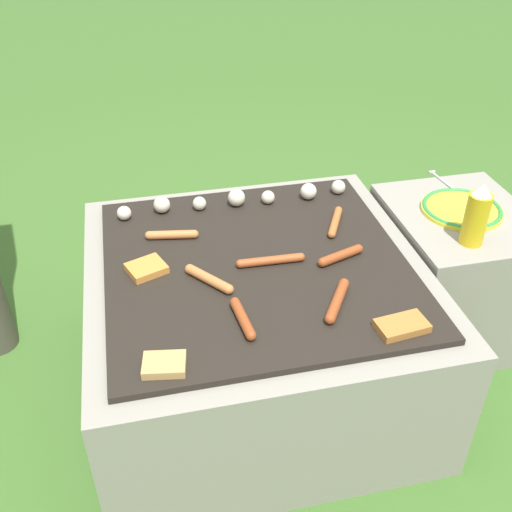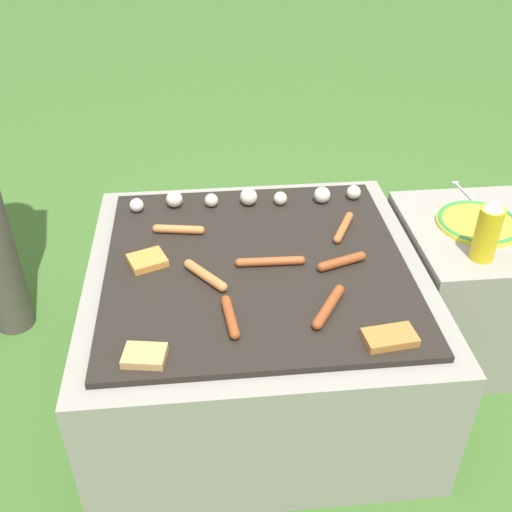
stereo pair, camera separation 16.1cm
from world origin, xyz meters
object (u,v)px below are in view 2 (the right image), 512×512
at_px(sausage_front_center, 270,261).
at_px(condiment_bottle, 488,231).
at_px(plate_colorful, 479,222).
at_px(fork_utensil, 469,196).

xyz_separation_m(sausage_front_center, condiment_bottle, (0.58, -0.02, 0.08)).
bearing_deg(condiment_bottle, plate_colorful, 69.63).
bearing_deg(sausage_front_center, plate_colorful, 12.35).
bearing_deg(plate_colorful, fork_utensil, 77.59).
xyz_separation_m(plate_colorful, fork_utensil, (0.04, 0.17, -0.01)).
relative_size(sausage_front_center, fork_utensil, 0.90).
xyz_separation_m(sausage_front_center, fork_utensil, (0.68, 0.31, -0.01)).
bearing_deg(plate_colorful, sausage_front_center, -167.65).
distance_m(sausage_front_center, condiment_bottle, 0.59).
bearing_deg(fork_utensil, plate_colorful, -102.41).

